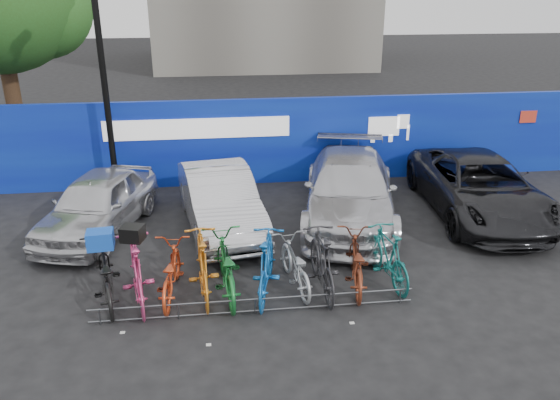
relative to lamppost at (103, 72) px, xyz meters
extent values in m
plane|color=black|center=(3.20, -5.40, -3.27)|extent=(100.00, 100.00, 0.00)
cube|color=#0A1697|center=(3.20, 0.60, -2.07)|extent=(22.00, 0.15, 2.40)
cube|color=white|center=(2.20, 0.50, -1.62)|extent=(5.00, 0.02, 0.55)
cube|color=white|center=(7.40, 0.50, -1.72)|extent=(1.20, 0.02, 0.90)
cube|color=red|center=(11.70, 0.50, -1.57)|extent=(0.50, 0.02, 0.35)
cylinder|color=#382314|center=(-3.80, 4.60, -1.27)|extent=(0.50, 0.50, 4.00)
sphere|color=#2E5C1D|center=(-2.60, 4.90, 1.33)|extent=(3.20, 3.20, 3.20)
cylinder|color=black|center=(0.00, 0.00, -0.27)|extent=(0.16, 0.16, 6.00)
cylinder|color=#595B60|center=(3.20, -6.00, -2.99)|extent=(5.60, 0.03, 0.03)
cylinder|color=#595B60|center=(3.20, -6.00, -3.22)|extent=(5.60, 0.03, 0.03)
cylinder|color=#595B60|center=(0.60, -6.00, -3.13)|extent=(0.03, 0.03, 0.28)
cylinder|color=#595B60|center=(1.90, -6.00, -3.13)|extent=(0.03, 0.03, 0.28)
cylinder|color=#595B60|center=(3.20, -6.00, -3.13)|extent=(0.03, 0.03, 0.28)
cylinder|color=#595B60|center=(4.50, -6.00, -3.13)|extent=(0.03, 0.03, 0.28)
cylinder|color=#595B60|center=(5.80, -6.00, -3.13)|extent=(0.03, 0.03, 0.28)
imported|color=silver|center=(-0.05, -2.22, -2.59)|extent=(2.67, 4.27, 1.35)
imported|color=#BBBBC0|center=(2.70, -2.35, -2.57)|extent=(2.12, 4.41, 1.39)
imported|color=silver|center=(5.78, -2.22, -2.52)|extent=(3.23, 5.52, 1.50)
imported|color=black|center=(8.98, -2.33, -2.56)|extent=(2.72, 5.28, 1.42)
imported|color=black|center=(0.61, -5.25, -2.74)|extent=(1.15, 2.11, 1.05)
imported|color=#DA3D7B|center=(1.18, -5.34, -2.67)|extent=(0.96, 2.09, 1.21)
imported|color=#CD431C|center=(1.74, -5.22, -2.79)|extent=(0.78, 1.88, 0.96)
imported|color=orange|center=(2.33, -5.24, -2.68)|extent=(0.71, 2.02, 1.19)
imported|color=#186A2B|center=(2.73, -5.26, -2.73)|extent=(0.91, 2.13, 1.09)
imported|color=#135EB3|center=(3.47, -5.38, -2.68)|extent=(0.97, 2.05, 1.18)
imported|color=#A5A9AD|center=(4.02, -5.20, -2.81)|extent=(0.86, 1.82, 0.92)
imported|color=#2A292C|center=(4.49, -5.38, -2.68)|extent=(0.59, 1.97, 1.17)
imported|color=maroon|center=(5.15, -5.29, -2.77)|extent=(0.98, 2.00, 1.01)
imported|color=#146B67|center=(5.78, -5.23, -2.73)|extent=(0.75, 1.87, 1.09)
cube|color=blue|center=(0.61, -5.25, -2.06)|extent=(0.47, 0.38, 0.32)
cube|color=black|center=(1.18, -5.34, -1.93)|extent=(0.43, 0.41, 0.26)
camera|label=1|loc=(2.64, -14.03, 2.09)|focal=35.00mm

